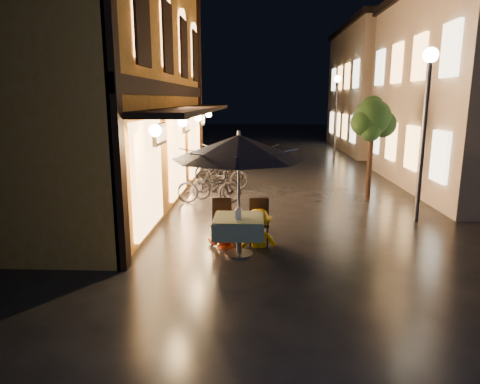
{
  "coord_description": "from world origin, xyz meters",
  "views": [
    {
      "loc": [
        -1.04,
        -8.64,
        3.04
      ],
      "look_at": [
        -1.4,
        0.02,
        1.15
      ],
      "focal_mm": 32.0,
      "sensor_mm": 36.0,
      "label": 1
    }
  ],
  "objects_px": {
    "cafe_table": "(239,226)",
    "patio_umbrella": "(239,147)",
    "streetlamp_near": "(426,104)",
    "person_orange": "(224,212)",
    "person_yellow": "(259,210)",
    "bicycle_0": "(208,187)",
    "table_lantern": "(238,212)"
  },
  "relations": [
    {
      "from": "cafe_table",
      "to": "patio_umbrella",
      "type": "relative_size",
      "value": 0.38
    },
    {
      "from": "streetlamp_near",
      "to": "bicycle_0",
      "type": "relative_size",
      "value": 2.23
    },
    {
      "from": "streetlamp_near",
      "to": "cafe_table",
      "type": "xyz_separation_m",
      "value": [
        -4.4,
        -2.58,
        -2.33
      ]
    },
    {
      "from": "streetlamp_near",
      "to": "patio_umbrella",
      "type": "height_order",
      "value": "streetlamp_near"
    },
    {
      "from": "person_orange",
      "to": "bicycle_0",
      "type": "distance_m",
      "value": 3.81
    },
    {
      "from": "streetlamp_near",
      "to": "person_yellow",
      "type": "distance_m",
      "value": 4.97
    },
    {
      "from": "streetlamp_near",
      "to": "cafe_table",
      "type": "distance_m",
      "value": 5.61
    },
    {
      "from": "patio_umbrella",
      "to": "bicycle_0",
      "type": "xyz_separation_m",
      "value": [
        -1.09,
        4.28,
        -1.65
      ]
    },
    {
      "from": "cafe_table",
      "to": "patio_umbrella",
      "type": "distance_m",
      "value": 1.56
    },
    {
      "from": "person_orange",
      "to": "person_yellow",
      "type": "bearing_deg",
      "value": -170.02
    },
    {
      "from": "cafe_table",
      "to": "person_yellow",
      "type": "bearing_deg",
      "value": 55.33
    },
    {
      "from": "streetlamp_near",
      "to": "patio_umbrella",
      "type": "bearing_deg",
      "value": -149.6
    },
    {
      "from": "streetlamp_near",
      "to": "person_orange",
      "type": "bearing_deg",
      "value": -156.84
    },
    {
      "from": "person_yellow",
      "to": "person_orange",
      "type": "bearing_deg",
      "value": -9.09
    },
    {
      "from": "person_yellow",
      "to": "bicycle_0",
      "type": "bearing_deg",
      "value": -78.2
    },
    {
      "from": "cafe_table",
      "to": "person_yellow",
      "type": "relative_size",
      "value": 0.64
    },
    {
      "from": "streetlamp_near",
      "to": "table_lantern",
      "type": "bearing_deg",
      "value": -148.2
    },
    {
      "from": "person_yellow",
      "to": "bicycle_0",
      "type": "distance_m",
      "value": 4.01
    },
    {
      "from": "streetlamp_near",
      "to": "bicycle_0",
      "type": "bearing_deg",
      "value": 162.76
    },
    {
      "from": "cafe_table",
      "to": "table_lantern",
      "type": "xyz_separation_m",
      "value": [
        0.0,
        -0.15,
        0.33
      ]
    },
    {
      "from": "person_orange",
      "to": "person_yellow",
      "type": "xyz_separation_m",
      "value": [
        0.73,
        0.01,
        0.04
      ]
    },
    {
      "from": "patio_umbrella",
      "to": "bicycle_0",
      "type": "height_order",
      "value": "patio_umbrella"
    },
    {
      "from": "person_orange",
      "to": "bicycle_0",
      "type": "xyz_separation_m",
      "value": [
        -0.75,
        3.73,
        -0.24
      ]
    },
    {
      "from": "patio_umbrella",
      "to": "cafe_table",
      "type": "bearing_deg",
      "value": -153.43
    },
    {
      "from": "cafe_table",
      "to": "bicycle_0",
      "type": "distance_m",
      "value": 4.42
    },
    {
      "from": "table_lantern",
      "to": "bicycle_0",
      "type": "relative_size",
      "value": 0.13
    },
    {
      "from": "person_yellow",
      "to": "streetlamp_near",
      "type": "bearing_deg",
      "value": -163.19
    },
    {
      "from": "streetlamp_near",
      "to": "bicycle_0",
      "type": "distance_m",
      "value": 6.24
    },
    {
      "from": "streetlamp_near",
      "to": "bicycle_0",
      "type": "height_order",
      "value": "streetlamp_near"
    },
    {
      "from": "bicycle_0",
      "to": "cafe_table",
      "type": "bearing_deg",
      "value": -165.2
    },
    {
      "from": "streetlamp_near",
      "to": "table_lantern",
      "type": "xyz_separation_m",
      "value": [
        -4.4,
        -2.73,
        -2.0
      ]
    },
    {
      "from": "streetlamp_near",
      "to": "table_lantern",
      "type": "relative_size",
      "value": 16.92
    }
  ]
}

